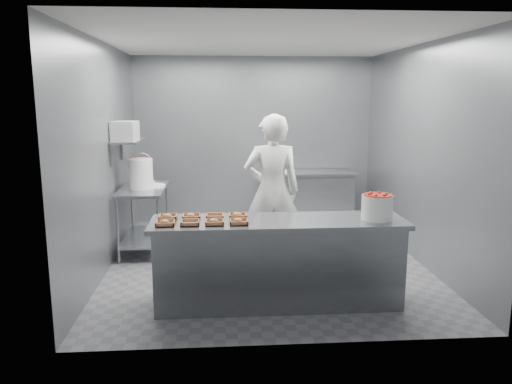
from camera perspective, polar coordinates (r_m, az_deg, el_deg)
floor at (r=6.64m, az=1.12°, el=-7.92°), size 4.50×4.50×0.00m
ceiling at (r=6.32m, az=1.22°, el=16.88°), size 4.50×4.50×0.00m
wall_back at (r=8.56m, az=-0.25°, el=5.91°), size 4.00×0.04×2.80m
wall_left at (r=6.46m, az=-16.83°, el=3.84°), size 0.04×4.50×2.80m
wall_right at (r=6.81m, az=18.21°, el=4.11°), size 0.04×4.50×2.80m
service_counter at (r=5.22m, az=2.53°, el=-7.96°), size 2.60×0.70×0.90m
prep_table at (r=7.11m, az=-12.69°, el=-1.96°), size 0.60×1.20×0.90m
back_counter at (r=8.46m, az=6.02°, el=-0.68°), size 1.50×0.60×0.90m
wall_shelf at (r=6.99m, az=-14.40°, el=5.70°), size 0.35×0.90×0.03m
tray_0 at (r=4.96m, az=-10.35°, el=-3.48°), size 0.19×0.18×0.06m
tray_1 at (r=4.94m, az=-7.54°, el=-3.48°), size 0.19×0.18×0.04m
tray_2 at (r=4.93m, az=-4.79°, el=-3.42°), size 0.19×0.18×0.06m
tray_3 at (r=4.94m, az=-2.00°, el=-3.38°), size 0.19×0.18×0.06m
tray_4 at (r=5.21m, az=-10.06°, el=-2.79°), size 0.19×0.18×0.06m
tray_5 at (r=5.19m, az=-7.42°, el=-2.76°), size 0.19×0.18×0.06m
tray_6 at (r=5.18m, az=-4.73°, el=-2.76°), size 0.19×0.18×0.04m
tray_7 at (r=5.18m, az=-2.11°, el=-2.69°), size 0.19×0.18×0.06m
worker at (r=6.26m, az=1.83°, el=0.07°), size 0.71×0.47×1.93m
strawberry_tub at (r=5.22m, az=13.67°, el=-1.57°), size 0.31×0.31×0.26m
glaze_bucket at (r=6.96m, az=-13.02°, el=2.12°), size 0.34×0.32×0.50m
bucket_lid at (r=7.11m, az=-11.66°, el=0.72°), size 0.43×0.43×0.03m
rag at (r=7.47m, az=-12.01°, el=1.16°), size 0.13×0.11×0.02m
appliance at (r=6.79m, az=-14.74°, el=6.75°), size 0.33×0.37×0.26m
paper_stack at (r=8.32m, az=3.36°, el=2.41°), size 0.34×0.28×0.04m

